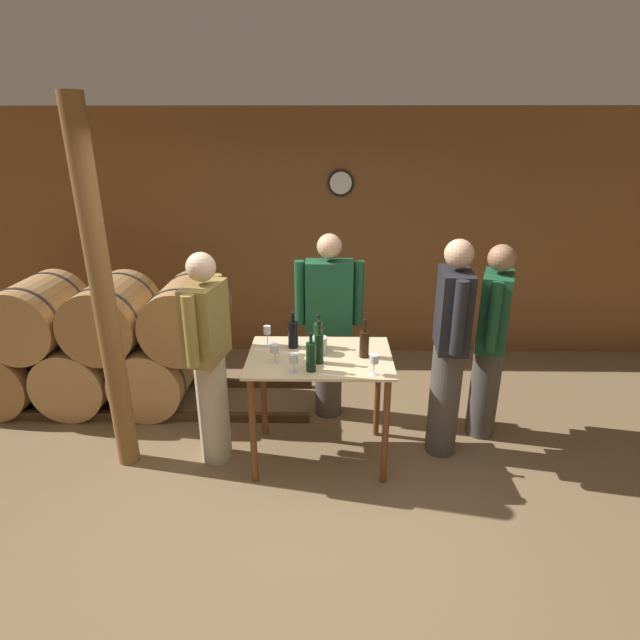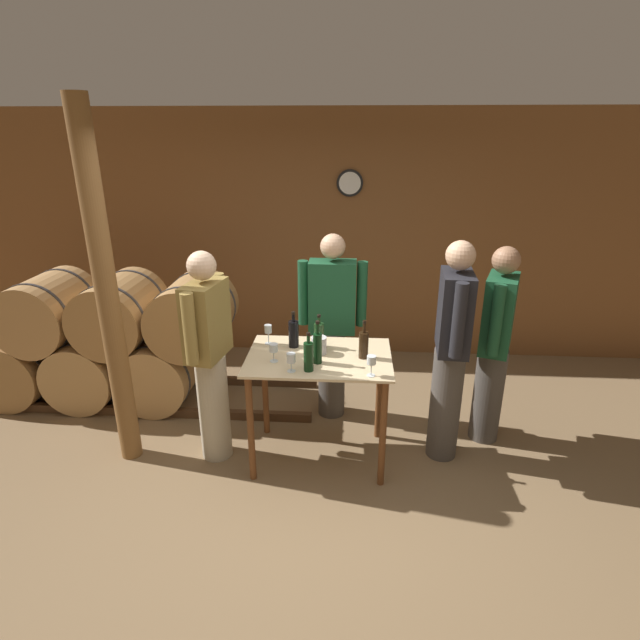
{
  "view_description": "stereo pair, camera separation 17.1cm",
  "coord_description": "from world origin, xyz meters",
  "px_view_note": "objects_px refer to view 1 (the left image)",
  "views": [
    {
      "loc": [
        0.12,
        -2.94,
        2.48
      ],
      "look_at": [
        0.06,
        0.54,
        1.14
      ],
      "focal_mm": 28.0,
      "sensor_mm": 36.0,
      "label": 1
    },
    {
      "loc": [
        0.29,
        -2.93,
        2.48
      ],
      "look_at": [
        0.06,
        0.54,
        1.14
      ],
      "focal_mm": 28.0,
      "sensor_mm": 36.0,
      "label": 2
    }
  ],
  "objects_px": {
    "wooden_post": "(104,300)",
    "person_visitor_bearded": "(329,324)",
    "wine_bottle_far_right": "(364,343)",
    "wine_glass_near_left": "(267,331)",
    "person_host": "(209,357)",
    "ice_bucket": "(319,345)",
    "wine_bottle_far_left": "(293,334)",
    "wine_bottle_left": "(312,356)",
    "person_visitor_with_scarf": "(450,347)",
    "wine_glass_far_side": "(374,360)",
    "wine_glass_near_right": "(294,359)",
    "wine_bottle_center": "(319,335)",
    "wine_glass_near_center": "(275,349)",
    "wine_bottle_right": "(319,347)",
    "person_visitor_near_door": "(491,340)"
  },
  "relations": [
    {
      "from": "wine_bottle_center",
      "to": "wine_glass_far_side",
      "type": "height_order",
      "value": "wine_bottle_center"
    },
    {
      "from": "ice_bucket",
      "to": "wine_glass_far_side",
      "type": "bearing_deg",
      "value": -41.97
    },
    {
      "from": "wine_glass_near_left",
      "to": "person_visitor_with_scarf",
      "type": "relative_size",
      "value": 0.09
    },
    {
      "from": "wine_bottle_left",
      "to": "wine_glass_near_left",
      "type": "xyz_separation_m",
      "value": [
        -0.36,
        0.44,
        0.0
      ]
    },
    {
      "from": "wine_bottle_far_right",
      "to": "wine_glass_near_center",
      "type": "distance_m",
      "value": 0.66
    },
    {
      "from": "wine_glass_near_left",
      "to": "wine_glass_far_side",
      "type": "distance_m",
      "value": 0.93
    },
    {
      "from": "wine_bottle_right",
      "to": "ice_bucket",
      "type": "relative_size",
      "value": 2.47
    },
    {
      "from": "wooden_post",
      "to": "person_visitor_near_door",
      "type": "relative_size",
      "value": 1.63
    },
    {
      "from": "wine_glass_far_side",
      "to": "person_visitor_with_scarf",
      "type": "xyz_separation_m",
      "value": [
        0.61,
        0.39,
        -0.07
      ]
    },
    {
      "from": "wine_bottle_right",
      "to": "ice_bucket",
      "type": "distance_m",
      "value": 0.18
    },
    {
      "from": "wooden_post",
      "to": "person_visitor_bearded",
      "type": "xyz_separation_m",
      "value": [
        1.59,
        0.75,
        -0.46
      ]
    },
    {
      "from": "wine_bottle_left",
      "to": "wine_bottle_right",
      "type": "distance_m",
      "value": 0.14
    },
    {
      "from": "person_visitor_with_scarf",
      "to": "ice_bucket",
      "type": "bearing_deg",
      "value": -177.28
    },
    {
      "from": "wine_bottle_right",
      "to": "person_visitor_near_door",
      "type": "height_order",
      "value": "person_visitor_near_door"
    },
    {
      "from": "wine_glass_far_side",
      "to": "person_visitor_bearded",
      "type": "height_order",
      "value": "person_visitor_bearded"
    },
    {
      "from": "ice_bucket",
      "to": "wine_bottle_far_left",
      "type": "bearing_deg",
      "value": 151.71
    },
    {
      "from": "person_visitor_near_door",
      "to": "person_visitor_bearded",
      "type": "bearing_deg",
      "value": 166.9
    },
    {
      "from": "wine_bottle_far_left",
      "to": "wine_glass_near_center",
      "type": "xyz_separation_m",
      "value": [
        -0.11,
        -0.27,
        -0.01
      ]
    },
    {
      "from": "wine_glass_far_side",
      "to": "person_visitor_bearded",
      "type": "distance_m",
      "value": 1.02
    },
    {
      "from": "wine_bottle_far_left",
      "to": "wine_glass_far_side",
      "type": "height_order",
      "value": "wine_bottle_far_left"
    },
    {
      "from": "wine_glass_near_center",
      "to": "person_host",
      "type": "height_order",
      "value": "person_host"
    },
    {
      "from": "wine_bottle_left",
      "to": "wine_bottle_far_left",
      "type": "bearing_deg",
      "value": 111.21
    },
    {
      "from": "person_host",
      "to": "wine_bottle_far_right",
      "type": "bearing_deg",
      "value": 1.21
    },
    {
      "from": "wine_bottle_center",
      "to": "person_visitor_bearded",
      "type": "height_order",
      "value": "person_visitor_bearded"
    },
    {
      "from": "wine_glass_far_side",
      "to": "person_host",
      "type": "height_order",
      "value": "person_host"
    },
    {
      "from": "person_visitor_bearded",
      "to": "ice_bucket",
      "type": "bearing_deg",
      "value": -96.68
    },
    {
      "from": "wine_bottle_far_right",
      "to": "wine_glass_near_center",
      "type": "bearing_deg",
      "value": -170.62
    },
    {
      "from": "wine_glass_far_side",
      "to": "person_visitor_near_door",
      "type": "xyz_separation_m",
      "value": [
        1.01,
        0.66,
        -0.12
      ]
    },
    {
      "from": "wine_bottle_left",
      "to": "wine_bottle_center",
      "type": "distance_m",
      "value": 0.41
    },
    {
      "from": "wine_bottle_far_left",
      "to": "wine_bottle_left",
      "type": "height_order",
      "value": "wine_bottle_far_left"
    },
    {
      "from": "wine_bottle_left",
      "to": "person_visitor_with_scarf",
      "type": "xyz_separation_m",
      "value": [
        1.04,
        0.34,
        -0.07
      ]
    },
    {
      "from": "wine_bottle_far_right",
      "to": "person_visitor_near_door",
      "type": "height_order",
      "value": "person_visitor_near_door"
    },
    {
      "from": "person_visitor_bearded",
      "to": "wine_bottle_left",
      "type": "bearing_deg",
      "value": -97.46
    },
    {
      "from": "wine_bottle_far_right",
      "to": "person_visitor_with_scarf",
      "type": "bearing_deg",
      "value": 8.92
    },
    {
      "from": "wine_bottle_far_left",
      "to": "wine_glass_near_right",
      "type": "relative_size",
      "value": 2.1
    },
    {
      "from": "person_host",
      "to": "wine_bottle_center",
      "type": "bearing_deg",
      "value": 13.53
    },
    {
      "from": "wine_bottle_right",
      "to": "wine_glass_far_side",
      "type": "xyz_separation_m",
      "value": [
        0.38,
        -0.18,
        -0.01
      ]
    },
    {
      "from": "wine_bottle_right",
      "to": "person_visitor_near_door",
      "type": "relative_size",
      "value": 0.2
    },
    {
      "from": "wine_bottle_right",
      "to": "wine_glass_near_center",
      "type": "height_order",
      "value": "wine_bottle_right"
    },
    {
      "from": "ice_bucket",
      "to": "wooden_post",
      "type": "bearing_deg",
      "value": -175.02
    },
    {
      "from": "wine_bottle_center",
      "to": "person_visitor_bearded",
      "type": "bearing_deg",
      "value": 80.96
    },
    {
      "from": "wine_bottle_left",
      "to": "ice_bucket",
      "type": "distance_m",
      "value": 0.3
    },
    {
      "from": "wine_bottle_far_left",
      "to": "person_host",
      "type": "height_order",
      "value": "person_host"
    },
    {
      "from": "wine_bottle_right",
      "to": "ice_bucket",
      "type": "xyz_separation_m",
      "value": [
        -0.0,
        0.17,
        -0.06
      ]
    },
    {
      "from": "wine_bottle_far_right",
      "to": "person_visitor_with_scarf",
      "type": "xyz_separation_m",
      "value": [
        0.66,
        0.1,
        -0.07
      ]
    },
    {
      "from": "wine_glass_near_left",
      "to": "person_host",
      "type": "bearing_deg",
      "value": -150.72
    },
    {
      "from": "wine_bottle_far_left",
      "to": "wine_bottle_center",
      "type": "bearing_deg",
      "value": 1.82
    },
    {
      "from": "wine_bottle_center",
      "to": "person_visitor_bearded",
      "type": "distance_m",
      "value": 0.52
    },
    {
      "from": "wine_bottle_far_right",
      "to": "wine_glass_near_left",
      "type": "bearing_deg",
      "value": 164.39
    },
    {
      "from": "ice_bucket",
      "to": "person_visitor_with_scarf",
      "type": "height_order",
      "value": "person_visitor_with_scarf"
    }
  ]
}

